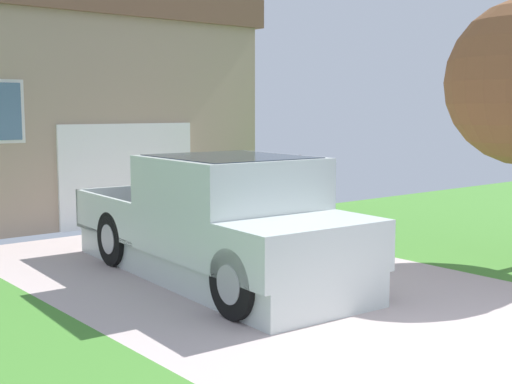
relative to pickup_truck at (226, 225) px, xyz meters
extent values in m
cube|color=#BEACA8|center=(0.30, -0.11, -0.79)|extent=(5.20, 9.00, 0.06)
cube|color=silver|center=(0.03, 0.41, -0.55)|extent=(2.06, 5.22, 0.42)
cube|color=silver|center=(-0.01, -0.10, 0.29)|extent=(2.01, 2.16, 1.26)
cube|color=#1E2833|center=(-0.01, -0.10, 0.66)|extent=(1.77, 1.98, 0.53)
cube|color=silver|center=(-0.11, -1.63, -0.04)|extent=(1.94, 1.15, 0.61)
cube|color=black|center=(0.13, 1.94, -0.31)|extent=(2.01, 2.17, 0.06)
cube|color=silver|center=(1.04, 1.88, -0.04)|extent=(0.20, 2.05, 0.60)
cube|color=silver|center=(-0.78, 2.00, -0.04)|extent=(0.20, 2.05, 0.60)
cube|color=silver|center=(0.19, 2.93, -0.04)|extent=(1.88, 0.18, 0.60)
cube|color=black|center=(0.98, -0.88, 0.57)|extent=(0.11, 0.19, 0.20)
cylinder|color=black|center=(0.71, -1.53, -0.36)|extent=(0.31, 0.82, 0.80)
cylinder|color=#9E9EA3|center=(0.71, -1.53, -0.36)|extent=(0.31, 0.46, 0.44)
cylinder|color=black|center=(-0.91, -1.42, -0.36)|extent=(0.31, 0.82, 0.80)
cylinder|color=#9E9EA3|center=(-0.91, -1.42, -0.36)|extent=(0.31, 0.46, 0.44)
cylinder|color=black|center=(0.92, 1.68, -0.36)|extent=(0.31, 0.82, 0.80)
cylinder|color=#9E9EA3|center=(0.92, 1.68, -0.36)|extent=(0.31, 0.46, 0.44)
cylinder|color=black|center=(-0.69, 1.79, -0.36)|extent=(0.31, 0.82, 0.80)
cylinder|color=#9E9EA3|center=(-0.69, 1.79, -0.36)|extent=(0.31, 0.46, 0.44)
cylinder|color=brown|center=(1.49, -0.04, -0.36)|extent=(0.15, 0.15, 0.79)
cylinder|color=brown|center=(1.17, 0.01, -0.36)|extent=(0.15, 0.15, 0.79)
cylinder|color=#4C9356|center=(1.33, -0.01, 0.31)|extent=(0.29, 0.29, 0.62)
cylinder|color=tan|center=(1.50, -0.04, 0.30)|extent=(0.09, 0.09, 0.60)
cylinder|color=tan|center=(1.16, 0.02, 0.30)|extent=(0.09, 0.09, 0.60)
sphere|color=tan|center=(1.33, -0.01, 0.74)|extent=(0.19, 0.19, 0.19)
cylinder|color=brown|center=(1.33, -0.01, 0.78)|extent=(0.36, 0.36, 0.01)
cone|color=brown|center=(1.33, -0.01, 0.84)|extent=(0.20, 0.20, 0.10)
cube|color=#B24C56|center=(1.42, -0.33, -0.66)|extent=(0.32, 0.18, 0.20)
torus|color=#B24C56|center=(1.42, -0.33, -0.51)|extent=(0.29, 0.02, 0.29)
cube|color=tan|center=(0.27, 7.76, 1.29)|extent=(8.51, 5.69, 4.10)
cube|color=brown|center=(0.27, 7.76, 3.65)|extent=(8.85, 5.91, 0.62)
cube|color=white|center=(1.24, 4.88, 0.25)|extent=(2.93, 0.06, 2.01)
cube|color=#424247|center=(3.60, 3.25, -0.21)|extent=(0.58, 0.68, 0.92)
cube|color=#2E2E31|center=(3.60, 3.25, 0.30)|extent=(0.60, 0.71, 0.10)
cylinder|color=black|center=(3.38, 2.98, -0.67)|extent=(0.05, 0.18, 0.18)
cylinder|color=black|center=(3.82, 2.98, -0.67)|extent=(0.05, 0.18, 0.18)
camera|label=1|loc=(-5.40, -7.20, 1.53)|focal=47.97mm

